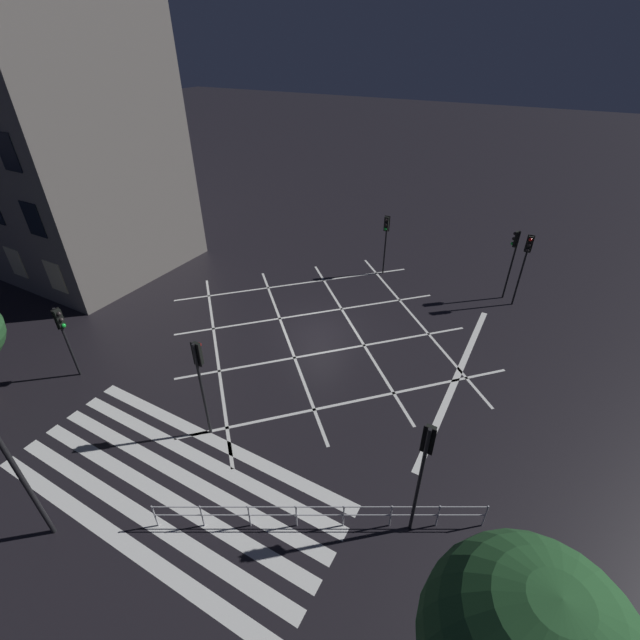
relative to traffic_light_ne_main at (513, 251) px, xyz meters
The scene contains 9 objects.
ground_plane 11.97m from the traffic_light_ne_main, 132.83° to the right, with size 200.00×200.00×0.00m, color black.
road_markings 17.37m from the traffic_light_ne_main, 115.63° to the right, with size 18.54×22.55×0.01m.
traffic_light_ne_main is the anchor object (origin of this frame).
traffic_light_se_cross 16.64m from the traffic_light_ne_main, 90.00° to the right, with size 0.36×0.39×4.60m.
traffic_light_median_south 18.60m from the traffic_light_ne_main, 116.48° to the right, with size 0.36×0.39×4.39m.
traffic_light_ne_cross 0.94m from the traffic_light_ne_main, 41.22° to the right, with size 0.36×0.39×4.36m.
traffic_light_sw_main 23.28m from the traffic_light_ne_main, 133.09° to the right, with size 0.39×0.36×3.65m.
traffic_light_median_north 7.52m from the traffic_light_ne_main, behind, with size 0.36×0.39×3.97m.
pedestrian_railing 18.38m from the traffic_light_ne_main, 98.10° to the right, with size 9.20×5.12×1.05m.
Camera 1 is at (9.10, -16.42, 13.19)m, focal length 24.00 mm.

